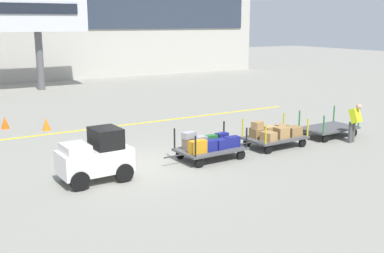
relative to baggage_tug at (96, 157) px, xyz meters
name	(u,v)px	position (x,y,z in m)	size (l,w,h in m)	color
ground_plane	(150,164)	(2.07, 0.72, -0.75)	(120.00, 120.00, 0.00)	gray
apron_lead_line	(101,128)	(2.51, 6.87, -0.75)	(21.09, 0.20, 0.01)	yellow
terminal_building	(8,18)	(2.07, 26.71, 4.23)	(44.74, 2.51, 9.95)	#BCB7AD
baggage_tug	(96,157)	(0.00, 0.00, 0.00)	(2.17, 1.34, 1.58)	white
baggage_cart_lead	(210,145)	(4.12, 0.26, -0.25)	(3.04, 1.54, 1.10)	#4C4C4F
baggage_cart_middle	(275,134)	(7.14, 0.44, -0.25)	(3.04, 1.54, 1.10)	#4C4C4F
baggage_cart_tail	(328,128)	(10.14, 0.64, -0.41)	(3.04, 1.54, 1.10)	#4C4C4F
baggage_handler	(354,121)	(10.24, -0.57, 0.11)	(0.49, 0.51, 1.56)	#4C4C4C
safety_cone_near	(5,123)	(-1.25, 8.85, -0.48)	(0.36, 0.36, 0.55)	#EA590F
safety_cone_far	(46,124)	(0.28, 7.63, -0.48)	(0.36, 0.36, 0.55)	orange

